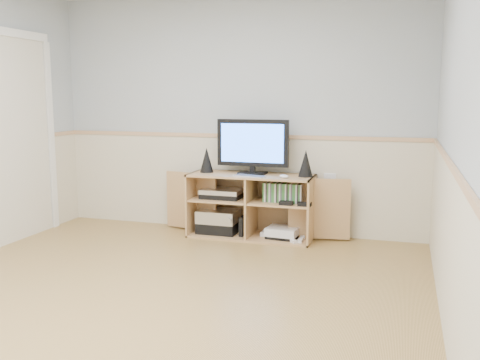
% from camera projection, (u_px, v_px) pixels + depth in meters
% --- Properties ---
extents(room, '(4.04, 4.54, 2.54)m').
position_uv_depth(room, '(136.00, 129.00, 3.66)').
color(room, tan).
rests_on(room, ground).
extents(media_cabinet, '(1.98, 0.48, 0.65)m').
position_uv_depth(media_cabinet, '(253.00, 204.00, 5.52)').
color(media_cabinet, tan).
rests_on(media_cabinet, floor).
extents(monitor, '(0.74, 0.18, 0.55)m').
position_uv_depth(monitor, '(253.00, 145.00, 5.41)').
color(monitor, black).
rests_on(monitor, media_cabinet).
extents(speaker_left, '(0.14, 0.14, 0.26)m').
position_uv_depth(speaker_left, '(207.00, 160.00, 5.55)').
color(speaker_left, black).
rests_on(speaker_left, media_cabinet).
extents(speaker_right, '(0.14, 0.14, 0.26)m').
position_uv_depth(speaker_right, '(306.00, 163.00, 5.25)').
color(speaker_right, black).
rests_on(speaker_right, media_cabinet).
extents(keyboard, '(0.33, 0.20, 0.01)m').
position_uv_depth(keyboard, '(250.00, 176.00, 5.27)').
color(keyboard, silver).
rests_on(keyboard, media_cabinet).
extents(mouse, '(0.11, 0.10, 0.04)m').
position_uv_depth(mouse, '(284.00, 176.00, 5.17)').
color(mouse, white).
rests_on(mouse, media_cabinet).
extents(av_components, '(0.50, 0.30, 0.47)m').
position_uv_depth(av_components, '(220.00, 214.00, 5.58)').
color(av_components, black).
rests_on(av_components, media_cabinet).
extents(game_consoles, '(0.45, 0.30, 0.11)m').
position_uv_depth(game_consoles, '(282.00, 233.00, 5.40)').
color(game_consoles, white).
rests_on(game_consoles, media_cabinet).
extents(game_cases, '(0.39, 0.14, 0.19)m').
position_uv_depth(game_cases, '(283.00, 193.00, 5.32)').
color(game_cases, '#3F8C3F').
rests_on(game_cases, media_cabinet).
extents(wall_outlet, '(0.12, 0.03, 0.12)m').
position_uv_depth(wall_outlet, '(330.00, 179.00, 5.43)').
color(wall_outlet, white).
rests_on(wall_outlet, wall_back).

